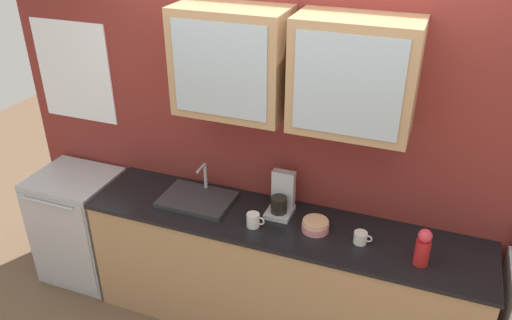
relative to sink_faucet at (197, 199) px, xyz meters
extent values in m
cube|color=maroon|center=(0.63, 0.30, 0.33)|extent=(4.27, 0.10, 2.52)
cube|color=#A87F56|center=(0.26, 0.07, 1.00)|extent=(0.68, 0.36, 0.65)
cube|color=#9EADB7|center=(0.26, -0.12, 1.00)|extent=(0.58, 0.01, 0.56)
cube|color=#A87F56|center=(1.00, 0.07, 1.00)|extent=(0.68, 0.36, 0.65)
cube|color=#9EADB7|center=(1.00, -0.12, 1.00)|extent=(0.58, 0.01, 0.56)
cube|color=white|center=(-1.09, 0.25, 0.71)|extent=(0.63, 0.01, 0.75)
cube|color=#A87F56|center=(0.63, -0.04, -0.49)|extent=(2.66, 0.56, 0.88)
cube|color=black|center=(0.63, -0.04, -0.03)|extent=(2.68, 0.58, 0.03)
cube|color=#2D2D30|center=(0.00, 0.00, 0.00)|extent=(0.50, 0.35, 0.03)
cylinder|color=#ADAFB5|center=(0.00, 0.14, 0.11)|extent=(0.02, 0.02, 0.19)
cylinder|color=#ADAFB5|center=(0.00, 0.08, 0.20)|extent=(0.02, 0.12, 0.02)
cylinder|color=#D87F84|center=(0.86, -0.04, 0.01)|extent=(0.18, 0.18, 0.05)
cylinder|color=#E0AD7F|center=(0.86, -0.04, 0.04)|extent=(0.16, 0.16, 0.04)
cylinder|color=#B21E1E|center=(1.52, -0.14, 0.06)|extent=(0.09, 0.09, 0.17)
sphere|color=#D8333F|center=(1.52, -0.14, 0.18)|extent=(0.08, 0.08, 0.08)
cylinder|color=silver|center=(0.47, -0.14, 0.03)|extent=(0.08, 0.08, 0.09)
torus|color=silver|center=(0.52, -0.14, 0.03)|extent=(0.06, 0.01, 0.06)
cylinder|color=silver|center=(1.15, -0.07, 0.02)|extent=(0.08, 0.08, 0.08)
torus|color=silver|center=(1.20, -0.07, 0.02)|extent=(0.05, 0.01, 0.05)
cube|color=#ADAFB5|center=(-1.04, -0.04, -0.47)|extent=(0.61, 0.53, 0.91)
cube|color=#ADAFB5|center=(-1.04, -0.31, -0.47)|extent=(0.58, 0.01, 0.82)
cylinder|color=#ADAFB5|center=(-1.04, -0.33, -0.08)|extent=(0.46, 0.02, 0.02)
cube|color=#B7B7BC|center=(0.59, 0.05, 0.00)|extent=(0.17, 0.20, 0.03)
cylinder|color=black|center=(0.59, 0.03, 0.07)|extent=(0.11, 0.11, 0.11)
cube|color=#B7B7BC|center=(0.59, 0.12, 0.14)|extent=(0.15, 0.06, 0.26)
camera|label=1|loc=(1.45, -2.66, 1.93)|focal=35.78mm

